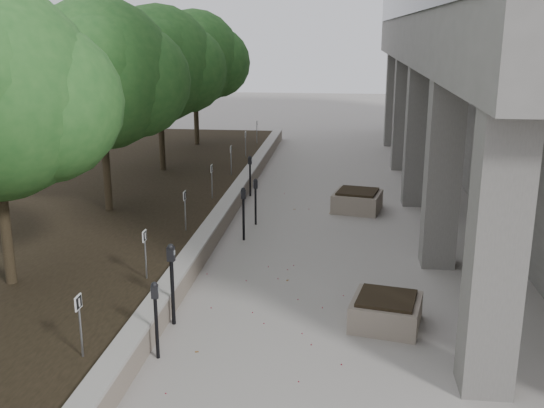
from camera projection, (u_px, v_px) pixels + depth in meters
The scene contains 20 objects.
retaining_wall at pixel (227, 208), 17.20m from camera, with size 0.39×26.00×0.50m, color gray, non-canonical shape.
planting_bed at pixel (99, 206), 17.63m from camera, with size 7.00×26.00×0.40m, color black.
crabapple_tree_3 at pixel (102, 106), 15.82m from camera, with size 4.60×4.00×5.44m, color #255A22, non-canonical shape.
crabapple_tree_4 at pixel (159, 89), 20.60m from camera, with size 4.60×4.00×5.44m, color #255A22, non-canonical shape.
crabapple_tree_5 at pixel (195, 78), 25.39m from camera, with size 4.60×4.00×5.44m, color #255A22, non-canonical shape.
parking_sign_2 at pixel (80, 326), 8.96m from camera, with size 0.04×0.22×0.96m, color black, non-canonical shape.
parking_sign_3 at pixel (145, 255), 11.83m from camera, with size 0.04×0.22×0.96m, color black, non-canonical shape.
parking_sign_4 at pixel (185, 211), 14.70m from camera, with size 0.04×0.22×0.96m, color black, non-canonical shape.
parking_sign_5 at pixel (212, 181), 17.58m from camera, with size 0.04×0.22×0.96m, color black, non-canonical shape.
parking_sign_6 at pixel (231, 160), 20.45m from camera, with size 0.04×0.22×0.96m, color black, non-canonical shape.
parking_sign_7 at pixel (246, 144), 23.32m from camera, with size 0.04×0.22×0.96m, color black, non-canonical shape.
parking_sign_8 at pixel (257, 132), 26.19m from camera, with size 0.04×0.22×0.96m, color black, non-canonical shape.
parking_meter_1 at pixel (156, 320), 9.67m from camera, with size 0.13×0.09×1.28m, color black, non-canonical shape.
parking_meter_2 at pixel (172, 285), 10.79m from camera, with size 0.15×0.10×1.48m, color black, non-canonical shape.
parking_meter_3 at pixel (256, 202), 16.45m from camera, with size 0.12×0.09×1.25m, color black, non-canonical shape.
parking_meter_4 at pixel (243, 214), 15.21m from camera, with size 0.13×0.09×1.33m, color black, non-canonical shape.
parking_meter_5 at pixel (250, 176), 19.32m from camera, with size 0.13×0.09×1.27m, color black, non-canonical shape.
planter_front at pixel (386, 311), 10.87m from camera, with size 1.15×1.15×0.54m, color gray, non-canonical shape.
planter_back at pixel (357, 200), 17.84m from camera, with size 1.27×1.27×0.59m, color gray, non-canonical shape.
berry_scatter at pixel (273, 273), 13.25m from camera, with size 3.30×14.10×0.02m, color maroon, non-canonical shape.
Camera 1 is at (1.33, -7.29, 4.95)m, focal length 41.44 mm.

